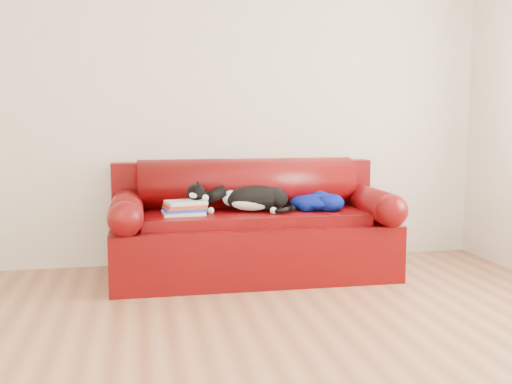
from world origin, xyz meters
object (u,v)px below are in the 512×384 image
(book_stack, at_px, (185,208))
(blanket, at_px, (315,202))
(cat, at_px, (255,199))
(sofa_base, at_px, (252,245))

(book_stack, height_order, blanket, blanket)
(cat, height_order, blanket, cat)
(sofa_base, height_order, book_stack, book_stack)
(sofa_base, bearing_deg, cat, -66.71)
(book_stack, distance_m, blanket, 1.01)
(cat, bearing_deg, book_stack, -162.44)
(cat, bearing_deg, blanket, 14.13)
(sofa_base, distance_m, book_stack, 0.61)
(sofa_base, xyz_separation_m, blanket, (0.49, -0.02, 0.32))
(book_stack, relative_size, cat, 0.48)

